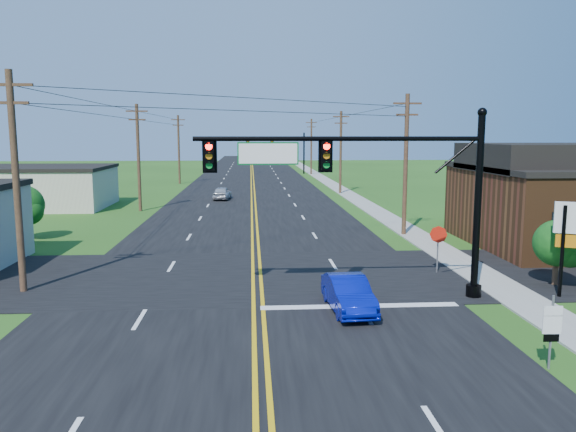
{
  "coord_description": "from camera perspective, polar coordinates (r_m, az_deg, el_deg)",
  "views": [
    {
      "loc": [
        -0.06,
        -13.23,
        6.45
      ],
      "look_at": [
        1.49,
        10.0,
        3.07
      ],
      "focal_mm": 35.0,
      "sensor_mm": 36.0,
      "label": 1
    }
  ],
  "objects": [
    {
      "name": "ground",
      "position": [
        14.72,
        -3.35,
        -17.75
      ],
      "size": [
        260.0,
        260.0,
        0.0
      ],
      "primitive_type": "plane",
      "color": "#234714",
      "rests_on": "ground"
    },
    {
      "name": "road_main",
      "position": [
        63.55,
        -3.74,
        2.43
      ],
      "size": [
        16.0,
        220.0,
        0.04
      ],
      "primitive_type": "cube",
      "color": "black",
      "rests_on": "ground"
    },
    {
      "name": "road_cross",
      "position": [
        26.03,
        -3.58,
        -6.06
      ],
      "size": [
        70.0,
        10.0,
        0.04
      ],
      "primitive_type": "cube",
      "color": "black",
      "rests_on": "ground"
    },
    {
      "name": "sidewalk",
      "position": [
        54.64,
        7.37,
        1.45
      ],
      "size": [
        2.0,
        160.0,
        0.08
      ],
      "primitive_type": "cube",
      "color": "gray",
      "rests_on": "ground"
    },
    {
      "name": "signal_mast_main",
      "position": [
        21.75,
        7.89,
        3.69
      ],
      "size": [
        11.3,
        0.6,
        7.48
      ],
      "color": "black",
      "rests_on": "ground"
    },
    {
      "name": "signal_mast_far",
      "position": [
        93.36,
        -1.05,
        7.08
      ],
      "size": [
        10.98,
        0.6,
        7.48
      ],
      "color": "black",
      "rests_on": "ground"
    },
    {
      "name": "cream_bldg_far",
      "position": [
        54.81,
        -24.04,
        2.73
      ],
      "size": [
        12.2,
        9.2,
        3.7
      ],
      "color": "beige",
      "rests_on": "ground"
    },
    {
      "name": "utility_pole_left_a",
      "position": [
        25.13,
        -25.91,
        3.48
      ],
      "size": [
        1.8,
        0.28,
        9.0
      ],
      "color": "#382719",
      "rests_on": "ground"
    },
    {
      "name": "utility_pole_left_b",
      "position": [
        49.17,
        -14.96,
        5.96
      ],
      "size": [
        1.8,
        0.28,
        9.0
      ],
      "color": "#382719",
      "rests_on": "ground"
    },
    {
      "name": "utility_pole_left_c",
      "position": [
        75.84,
        -11.03,
        6.8
      ],
      "size": [
        1.8,
        0.28,
        9.0
      ],
      "color": "#382719",
      "rests_on": "ground"
    },
    {
      "name": "utility_pole_right_a",
      "position": [
        36.62,
        11.87,
        5.37
      ],
      "size": [
        1.8,
        0.28,
        9.0
      ],
      "color": "#382719",
      "rests_on": "ground"
    },
    {
      "name": "utility_pole_right_b",
      "position": [
        62.04,
        5.38,
        6.62
      ],
      "size": [
        1.8,
        0.28,
        9.0
      ],
      "color": "#382719",
      "rests_on": "ground"
    },
    {
      "name": "utility_pole_right_c",
      "position": [
        91.78,
        2.38,
        7.17
      ],
      "size": [
        1.8,
        0.28,
        9.0
      ],
      "color": "#382719",
      "rests_on": "ground"
    },
    {
      "name": "tree_right_back",
      "position": [
        42.56,
        18.4,
        2.64
      ],
      "size": [
        3.0,
        3.0,
        4.1
      ],
      "color": "#382719",
      "rests_on": "ground"
    },
    {
      "name": "shrub_corner",
      "position": [
        26.61,
        25.68,
        -2.52
      ],
      "size": [
        2.0,
        2.0,
        2.86
      ],
      "color": "#382719",
      "rests_on": "ground"
    },
    {
      "name": "tree_left",
      "position": [
        38.13,
        -25.23,
        1.01
      ],
      "size": [
        2.4,
        2.4,
        3.37
      ],
      "color": "#382719",
      "rests_on": "ground"
    },
    {
      "name": "blue_car",
      "position": [
        20.91,
        6.15,
        -7.94
      ],
      "size": [
        1.59,
        3.92,
        1.26
      ],
      "primitive_type": "imported",
      "rotation": [
        0.0,
        0.0,
        0.07
      ],
      "color": "#0713A2",
      "rests_on": "ground"
    },
    {
      "name": "distant_car",
      "position": [
        56.48,
        -6.7,
        2.3
      ],
      "size": [
        1.9,
        3.92,
        1.29
      ],
      "primitive_type": "imported",
      "rotation": [
        0.0,
        0.0,
        3.04
      ],
      "color": "#B6B6BB",
      "rests_on": "ground"
    },
    {
      "name": "route_sign",
      "position": [
        17.28,
        25.22,
        -10.15
      ],
      "size": [
        0.53,
        0.09,
        2.11
      ],
      "rotation": [
        0.0,
        0.0,
        -0.04
      ],
      "color": "slate",
      "rests_on": "ground"
    },
    {
      "name": "stop_sign",
      "position": [
        27.1,
        15.01,
        -2.3
      ],
      "size": [
        0.76,
        0.31,
        2.25
      ],
      "rotation": [
        0.0,
        0.0,
        -0.35
      ],
      "color": "slate",
      "rests_on": "ground"
    }
  ]
}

